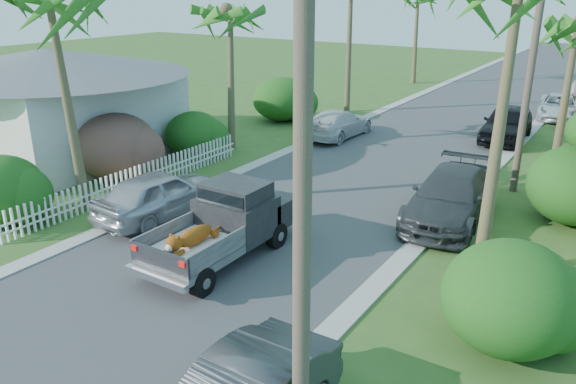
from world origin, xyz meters
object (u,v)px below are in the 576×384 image
Objects in this scene: parked_car_rm at (450,197)px; utility_pole_a at (302,193)px; parked_car_rd at (560,107)px; parked_car_lf at (338,124)px; parked_car_rf at (507,124)px; house_left at (52,106)px; palm_l_b at (229,11)px; parked_car_ln at (160,194)px; pickup_truck at (230,221)px; utility_pole_b at (531,65)px.

utility_pole_a reaches higher than parked_car_rm.
parked_car_lf is at bearing -136.47° from parked_car_rd.
parked_car_rd is 29.24m from utility_pole_a.
parked_car_rf is 21.32m from house_left.
parked_car_lf is (-8.04, 7.36, -0.11)m from parked_car_rm.
parked_car_rd is (0.56, 17.94, -0.13)m from parked_car_rm.
parked_car_rd is 0.53× the size of house_left.
palm_l_b is (-10.40, -8.31, 5.31)m from parked_car_rf.
parked_car_rf is at bearing 95.12° from utility_pole_a.
parked_car_ln is 0.51× the size of house_left.
pickup_truck is at bearing -105.00° from parked_car_rf.
utility_pole_b is at bearing -94.89° from parked_car_rd.
pickup_truck is at bearing -52.04° from palm_l_b.
utility_pole_a is at bearing -90.00° from utility_pole_b.
parked_car_lf is 13.36m from house_left.
utility_pole_a is at bearing 149.62° from parked_car_ln.
parked_car_rd is 14.52m from utility_pole_b.
utility_pole_b is (12.40, 1.00, -1.55)m from palm_l_b.
house_left reaches higher than parked_car_rd.
palm_l_b is (-3.20, -4.39, 5.47)m from parked_car_lf.
parked_car_ln is 0.51× the size of utility_pole_b.
pickup_truck is 17.46m from parked_car_rf.
utility_pole_b is at bearing 90.00° from utility_pole_a.
pickup_truck is at bearing -131.92° from parked_car_rm.
palm_l_b reaches higher than house_left.
parked_car_rf reaches higher than parked_car_rd.
pickup_truck is at bearing 136.75° from utility_pole_a.
house_left is 1.00× the size of utility_pole_b.
parked_car_rm is 12.80m from palm_l_b.
palm_l_b is at bearing 160.33° from parked_car_rm.
parked_car_ln is 0.51× the size of utility_pole_a.
utility_pole_a is (12.40, -14.00, -1.55)m from palm_l_b.
palm_l_b is at bearing 38.88° from house_left.
pickup_truck is 0.57× the size of utility_pole_a.
house_left is at bearing -178.22° from parked_car_rm.
utility_pole_b is at bearing 17.88° from house_left.
utility_pole_a is at bearing -43.25° from pickup_truck.
pickup_truck is at bearing -16.15° from house_left.
house_left is at bearing -141.12° from palm_l_b.
parked_car_rf is 1.04× the size of parked_car_rd.
parked_car_rd is 13.63m from parked_car_lf.
parked_car_ln is (-8.04, -4.90, -0.01)m from parked_car_rm.
palm_l_b is at bearing 55.03° from parked_car_lf.
pickup_truck is 1.09× the size of parked_car_lf.
parked_car_rm is at bearing -14.83° from palm_l_b.
house_left is at bearing 154.18° from utility_pole_a.
parked_car_rf is 8.20m from parked_car_lf.
parked_car_ln is (-7.20, -16.19, -0.06)m from parked_car_rf.
parked_car_rm is at bearing -145.35° from parked_car_ln.
utility_pole_b is (5.55, 9.78, 3.59)m from pickup_truck.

